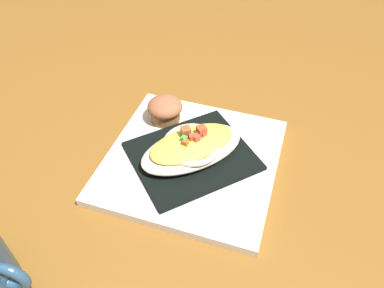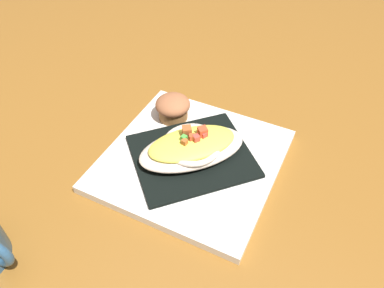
{
  "view_description": "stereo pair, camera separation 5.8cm",
  "coord_description": "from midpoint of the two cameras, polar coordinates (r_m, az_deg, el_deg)",
  "views": [
    {
      "loc": [
        -0.09,
        0.4,
        0.45
      ],
      "look_at": [
        0.0,
        0.0,
        0.04
      ],
      "focal_mm": 34.86,
      "sensor_mm": 36.0,
      "label": 1
    },
    {
      "loc": [
        -0.15,
        0.39,
        0.45
      ],
      "look_at": [
        0.0,
        0.0,
        0.04
      ],
      "focal_mm": 34.86,
      "sensor_mm": 36.0,
      "label": 2
    }
  ],
  "objects": [
    {
      "name": "square_plate",
      "position": [
        0.61,
        -2.74,
        -2.63
      ],
      "size": [
        0.29,
        0.29,
        0.01
      ],
      "primitive_type": "cube",
      "rotation": [
        0.0,
        0.0,
        -0.1
      ],
      "color": "white",
      "rests_on": "ground_plane"
    },
    {
      "name": "muffin",
      "position": [
        0.66,
        -6.68,
        5.19
      ],
      "size": [
        0.06,
        0.06,
        0.04
      ],
      "color": "#986535",
      "rests_on": "square_plate"
    },
    {
      "name": "ground_plane",
      "position": [
        0.61,
        -2.71,
        -3.09
      ],
      "size": [
        2.6,
        2.6,
        0.0
      ],
      "primitive_type": "plane",
      "color": "brown"
    },
    {
      "name": "folded_napkin",
      "position": [
        0.6,
        -2.77,
        -1.95
      ],
      "size": [
        0.24,
        0.24,
        0.01
      ],
      "primitive_type": "cube",
      "rotation": [
        0.0,
        0.0,
        0.69
      ],
      "color": "black",
      "rests_on": "square_plate"
    },
    {
      "name": "gratin_dish",
      "position": [
        0.59,
        -2.84,
        -0.52
      ],
      "size": [
        0.19,
        0.18,
        0.05
      ],
      "color": "beige",
      "rests_on": "folded_napkin"
    }
  ]
}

